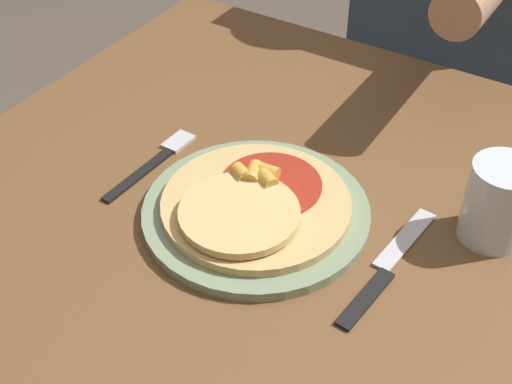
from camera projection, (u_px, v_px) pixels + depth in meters
dining_table at (273, 304)px, 0.93m from camera, size 0.97×1.00×0.75m
plate at (256, 212)px, 0.88m from camera, size 0.28×0.28×0.01m
pizza at (253, 204)px, 0.87m from camera, size 0.23×0.23×0.04m
fork at (156, 161)px, 0.97m from camera, size 0.03×0.18×0.00m
knife at (386, 267)px, 0.82m from camera, size 0.03×0.22×0.00m
drinking_glass at (498, 202)px, 0.83m from camera, size 0.08×0.08×0.10m
person_diner at (457, 23)px, 1.34m from camera, size 0.35×0.52×1.25m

